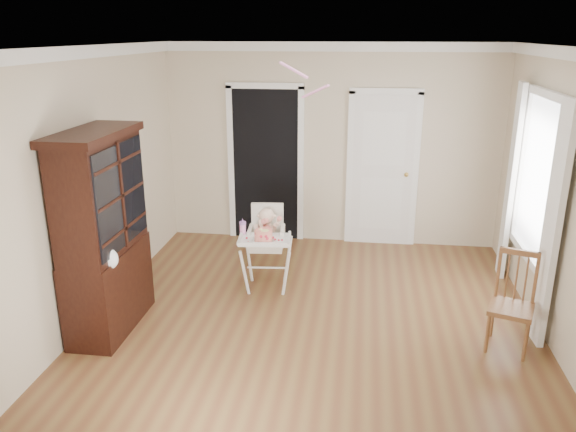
# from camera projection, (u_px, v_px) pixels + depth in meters

# --- Properties ---
(floor) EXTENTS (5.00, 5.00, 0.00)m
(floor) POSITION_uv_depth(u_px,v_px,m) (312.00, 326.00, 5.66)
(floor) COLOR brown
(floor) RESTS_ON ground
(ceiling) EXTENTS (5.00, 5.00, 0.00)m
(ceiling) POSITION_uv_depth(u_px,v_px,m) (316.00, 47.00, 4.81)
(ceiling) COLOR white
(ceiling) RESTS_ON wall_back
(wall_back) EXTENTS (4.50, 0.00, 4.50)m
(wall_back) POSITION_uv_depth(u_px,v_px,m) (331.00, 146.00, 7.59)
(wall_back) COLOR #C1B396
(wall_back) RESTS_ON floor
(wall_left) EXTENTS (0.00, 5.00, 5.00)m
(wall_left) POSITION_uv_depth(u_px,v_px,m) (87.00, 189.00, 5.53)
(wall_left) COLOR #C1B396
(wall_left) RESTS_ON floor
(wall_right) EXTENTS (0.00, 5.00, 5.00)m
(wall_right) POSITION_uv_depth(u_px,v_px,m) (568.00, 207.00, 4.94)
(wall_right) COLOR #C1B396
(wall_right) RESTS_ON floor
(crown_molding) EXTENTS (4.50, 5.00, 0.12)m
(crown_molding) POSITION_uv_depth(u_px,v_px,m) (316.00, 54.00, 4.83)
(crown_molding) COLOR white
(crown_molding) RESTS_ON ceiling
(doorway) EXTENTS (1.06, 0.05, 2.22)m
(doorway) POSITION_uv_depth(u_px,v_px,m) (266.00, 162.00, 7.76)
(doorway) COLOR black
(doorway) RESTS_ON wall_back
(closet_door) EXTENTS (0.96, 0.09, 2.13)m
(closet_door) POSITION_uv_depth(u_px,v_px,m) (382.00, 171.00, 7.58)
(closet_door) COLOR white
(closet_door) RESTS_ON wall_back
(window_right) EXTENTS (0.13, 1.84, 2.30)m
(window_right) POSITION_uv_depth(u_px,v_px,m) (534.00, 190.00, 5.73)
(window_right) COLOR white
(window_right) RESTS_ON wall_right
(high_chair) EXTENTS (0.62, 0.75, 0.99)m
(high_chair) POSITION_uv_depth(u_px,v_px,m) (266.00, 238.00, 6.31)
(high_chair) COLOR white
(high_chair) RESTS_ON floor
(baby) EXTENTS (0.29, 0.21, 0.41)m
(baby) POSITION_uv_depth(u_px,v_px,m) (267.00, 226.00, 6.29)
(baby) COLOR beige
(baby) RESTS_ON high_chair
(cake) EXTENTS (0.25, 0.25, 0.12)m
(cake) POSITION_uv_depth(u_px,v_px,m) (263.00, 235.00, 6.01)
(cake) COLOR silver
(cake) RESTS_ON high_chair
(sippy_cup) EXTENTS (0.07, 0.07, 0.18)m
(sippy_cup) POSITION_uv_depth(u_px,v_px,m) (243.00, 227.00, 6.20)
(sippy_cup) COLOR #F495D1
(sippy_cup) RESTS_ON high_chair
(china_cabinet) EXTENTS (0.52, 1.17, 1.98)m
(china_cabinet) POSITION_uv_depth(u_px,v_px,m) (104.00, 233.00, 5.35)
(china_cabinet) COLOR black
(china_cabinet) RESTS_ON floor
(dining_chair) EXTENTS (0.48, 0.48, 0.93)m
(dining_chair) POSITION_uv_depth(u_px,v_px,m) (512.00, 305.00, 5.15)
(dining_chair) COLOR brown
(dining_chair) RESTS_ON floor
(streamer) EXTENTS (0.35, 0.38, 0.15)m
(streamer) POSITION_uv_depth(u_px,v_px,m) (293.00, 70.00, 5.88)
(streamer) COLOR #FF93CF
(streamer) RESTS_ON ceiling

